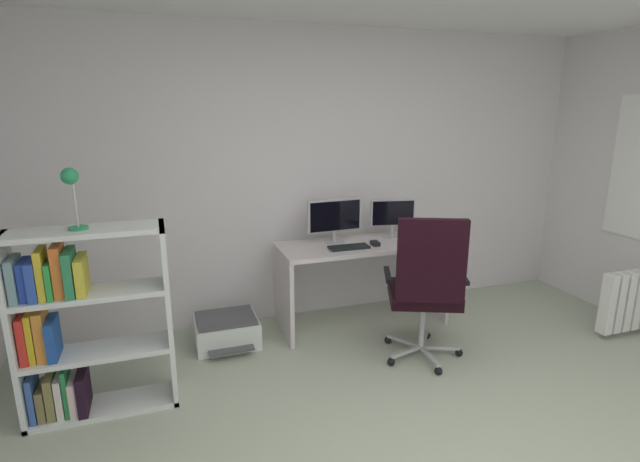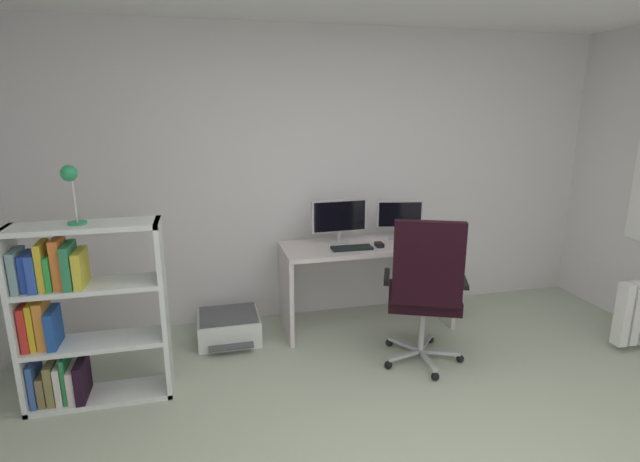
{
  "view_description": "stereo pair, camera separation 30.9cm",
  "coord_description": "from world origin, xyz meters",
  "px_view_note": "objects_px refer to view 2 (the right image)",
  "views": [
    {
      "loc": [
        -1.39,
        -1.58,
        1.91
      ],
      "look_at": [
        -0.23,
        1.82,
        0.98
      ],
      "focal_mm": 27.12,
      "sensor_mm": 36.0,
      "label": 1
    },
    {
      "loc": [
        -1.09,
        -1.67,
        1.91
      ],
      "look_at": [
        -0.23,
        1.82,
        0.98
      ],
      "focal_mm": 27.12,
      "sensor_mm": 36.0,
      "label": 2
    }
  ],
  "objects_px": {
    "printer": "(229,327)",
    "monitor_main": "(339,218)",
    "computer_mouse": "(379,245)",
    "desk_lamp": "(70,183)",
    "keyboard": "(352,248)",
    "bookshelf": "(74,318)",
    "desk": "(367,266)",
    "office_chair": "(425,287)",
    "monitor_secondary": "(400,217)"
  },
  "relations": [
    {
      "from": "printer",
      "to": "monitor_main",
      "type": "bearing_deg",
      "value": 6.12
    },
    {
      "from": "computer_mouse",
      "to": "desk_lamp",
      "type": "height_order",
      "value": "desk_lamp"
    },
    {
      "from": "keyboard",
      "to": "bookshelf",
      "type": "relative_size",
      "value": 0.28
    },
    {
      "from": "desk",
      "to": "bookshelf",
      "type": "xyz_separation_m",
      "value": [
        -2.2,
        -0.64,
        0.04
      ]
    },
    {
      "from": "desk",
      "to": "computer_mouse",
      "type": "distance_m",
      "value": 0.25
    },
    {
      "from": "computer_mouse",
      "to": "printer",
      "type": "relative_size",
      "value": 0.2
    },
    {
      "from": "monitor_main",
      "to": "office_chair",
      "type": "bearing_deg",
      "value": -65.9
    },
    {
      "from": "computer_mouse",
      "to": "bookshelf",
      "type": "height_order",
      "value": "bookshelf"
    },
    {
      "from": "computer_mouse",
      "to": "bookshelf",
      "type": "bearing_deg",
      "value": -163.04
    },
    {
      "from": "office_chair",
      "to": "printer",
      "type": "bearing_deg",
      "value": 150.43
    },
    {
      "from": "monitor_main",
      "to": "bookshelf",
      "type": "xyz_separation_m",
      "value": [
        -1.97,
        -0.74,
        -0.38
      ]
    },
    {
      "from": "computer_mouse",
      "to": "monitor_secondary",
      "type": "bearing_deg",
      "value": 40.88
    },
    {
      "from": "monitor_secondary",
      "to": "bookshelf",
      "type": "xyz_separation_m",
      "value": [
        -2.53,
        -0.74,
        -0.37
      ]
    },
    {
      "from": "monitor_secondary",
      "to": "bookshelf",
      "type": "relative_size",
      "value": 0.33
    },
    {
      "from": "keyboard",
      "to": "desk_lamp",
      "type": "bearing_deg",
      "value": -163.51
    },
    {
      "from": "keyboard",
      "to": "monitor_secondary",
      "type": "bearing_deg",
      "value": 24.01
    },
    {
      "from": "desk",
      "to": "computer_mouse",
      "type": "bearing_deg",
      "value": -53.76
    },
    {
      "from": "monitor_main",
      "to": "printer",
      "type": "relative_size",
      "value": 0.97
    },
    {
      "from": "printer",
      "to": "desk",
      "type": "bearing_deg",
      "value": 0.24
    },
    {
      "from": "computer_mouse",
      "to": "printer",
      "type": "bearing_deg",
      "value": 179.4
    },
    {
      "from": "computer_mouse",
      "to": "desk_lamp",
      "type": "bearing_deg",
      "value": -162.58
    },
    {
      "from": "desk",
      "to": "monitor_main",
      "type": "height_order",
      "value": "monitor_main"
    },
    {
      "from": "desk",
      "to": "office_chair",
      "type": "height_order",
      "value": "office_chair"
    },
    {
      "from": "monitor_secondary",
      "to": "desk_lamp",
      "type": "distance_m",
      "value": 2.61
    },
    {
      "from": "desk",
      "to": "office_chair",
      "type": "relative_size",
      "value": 1.27
    },
    {
      "from": "monitor_main",
      "to": "printer",
      "type": "distance_m",
      "value": 1.31
    },
    {
      "from": "bookshelf",
      "to": "desk_lamp",
      "type": "relative_size",
      "value": 3.32
    },
    {
      "from": "desk",
      "to": "monitor_secondary",
      "type": "xyz_separation_m",
      "value": [
        0.33,
        0.1,
        0.4
      ]
    },
    {
      "from": "keyboard",
      "to": "bookshelf",
      "type": "xyz_separation_m",
      "value": [
        -2.03,
        -0.53,
        -0.17
      ]
    },
    {
      "from": "office_chair",
      "to": "monitor_main",
      "type": "bearing_deg",
      "value": 114.1
    },
    {
      "from": "desk_lamp",
      "to": "monitor_secondary",
      "type": "bearing_deg",
      "value": 16.79
    },
    {
      "from": "office_chair",
      "to": "printer",
      "type": "height_order",
      "value": "office_chair"
    },
    {
      "from": "desk",
      "to": "bookshelf",
      "type": "relative_size",
      "value": 1.22
    },
    {
      "from": "keyboard",
      "to": "bookshelf",
      "type": "distance_m",
      "value": 2.1
    },
    {
      "from": "monitor_main",
      "to": "bookshelf",
      "type": "distance_m",
      "value": 2.14
    },
    {
      "from": "computer_mouse",
      "to": "printer",
      "type": "xyz_separation_m",
      "value": [
        -1.28,
        0.09,
        -0.65
      ]
    },
    {
      "from": "computer_mouse",
      "to": "bookshelf",
      "type": "xyz_separation_m",
      "value": [
        -2.27,
        -0.54,
        -0.18
      ]
    },
    {
      "from": "monitor_secondary",
      "to": "keyboard",
      "type": "xyz_separation_m",
      "value": [
        -0.51,
        -0.21,
        -0.19
      ]
    },
    {
      "from": "desk",
      "to": "keyboard",
      "type": "bearing_deg",
      "value": -147.59
    },
    {
      "from": "monitor_secondary",
      "to": "printer",
      "type": "relative_size",
      "value": 0.79
    },
    {
      "from": "monitor_main",
      "to": "desk_lamp",
      "type": "xyz_separation_m",
      "value": [
        -1.89,
        -0.74,
        0.49
      ]
    },
    {
      "from": "monitor_main",
      "to": "monitor_secondary",
      "type": "bearing_deg",
      "value": 0.01
    },
    {
      "from": "monitor_main",
      "to": "bookshelf",
      "type": "bearing_deg",
      "value": -159.44
    },
    {
      "from": "office_chair",
      "to": "monitor_secondary",
      "type": "bearing_deg",
      "value": 79.71
    },
    {
      "from": "monitor_main",
      "to": "bookshelf",
      "type": "height_order",
      "value": "bookshelf"
    },
    {
      "from": "desk",
      "to": "bookshelf",
      "type": "distance_m",
      "value": 2.29
    },
    {
      "from": "bookshelf",
      "to": "monitor_main",
      "type": "bearing_deg",
      "value": 20.56
    },
    {
      "from": "monitor_main",
      "to": "office_chair",
      "type": "height_order",
      "value": "office_chair"
    },
    {
      "from": "office_chair",
      "to": "desk_lamp",
      "type": "height_order",
      "value": "desk_lamp"
    },
    {
      "from": "office_chair",
      "to": "desk",
      "type": "bearing_deg",
      "value": 102.17
    }
  ]
}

